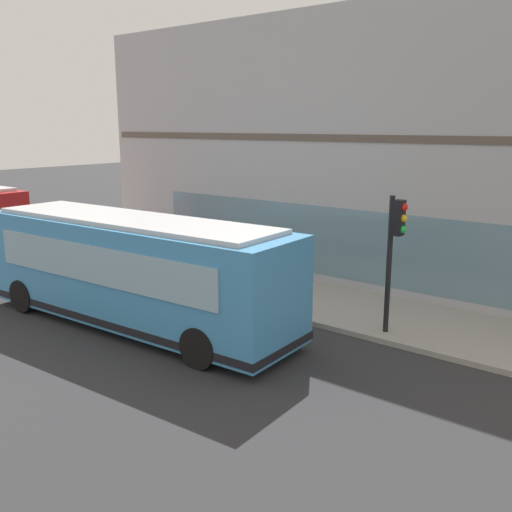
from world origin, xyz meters
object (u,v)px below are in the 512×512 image
city_bus_nearside (133,272)px  fire_hydrant (287,269)px  traffic_light_near_corner (395,239)px  pedestrian_near_hydrant (205,242)px

city_bus_nearside → fire_hydrant: city_bus_nearside is taller
city_bus_nearside → traffic_light_near_corner: 7.12m
fire_hydrant → traffic_light_near_corner: bearing=-116.6°
traffic_light_near_corner → city_bus_nearside: bearing=120.4°
city_bus_nearside → traffic_light_near_corner: bearing=-59.6°
city_bus_nearside → pedestrian_near_hydrant: (5.56, 2.56, -0.38)m
traffic_light_near_corner → fire_hydrant: bearing=63.4°
city_bus_nearside → traffic_light_near_corner: traffic_light_near_corner is taller
city_bus_nearside → traffic_light_near_corner: (3.56, -6.07, 1.12)m
city_bus_nearside → pedestrian_near_hydrant: size_ratio=5.73×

